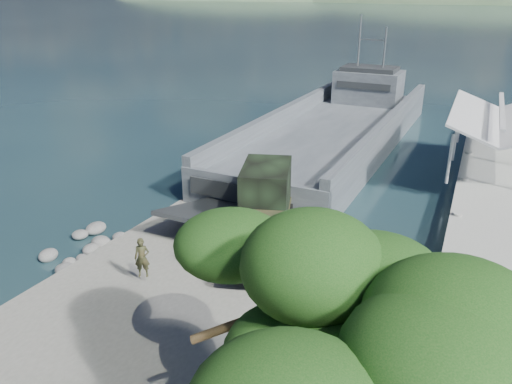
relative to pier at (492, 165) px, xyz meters
name	(u,v)px	position (x,y,z in m)	size (l,w,h in m)	color
ground	(181,279)	(-13.00, -18.77, -1.60)	(1400.00, 1400.00, 0.00)	#162D36
boat_ramp	(169,286)	(-13.00, -19.77, -1.35)	(10.00, 18.00, 0.50)	slate
shoreline_rocks	(85,249)	(-19.20, -18.27, -1.60)	(3.20, 5.60, 0.90)	#52514F
pier	(492,165)	(0.00, 0.00, 0.00)	(6.40, 44.00, 6.10)	#9FA096
landing_craft	(334,137)	(-12.34, 4.61, -0.69)	(10.67, 37.92, 11.18)	#454B51
military_truck	(263,211)	(-10.48, -14.94, 0.79)	(4.71, 8.54, 3.80)	black
soldier	(143,266)	(-13.84, -20.38, -0.19)	(0.67, 0.44, 1.83)	black
overhang_tree	(309,337)	(-3.94, -27.70, 4.50)	(8.39, 7.73, 7.62)	black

